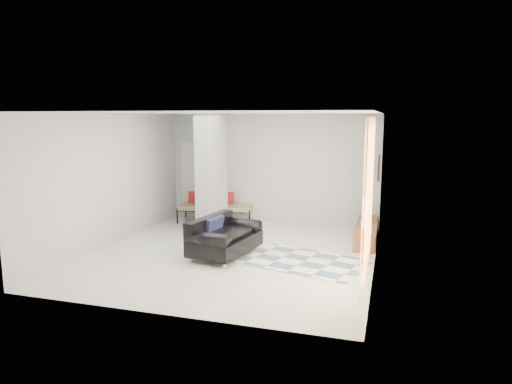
% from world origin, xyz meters
% --- Properties ---
extents(floor, '(6.00, 6.00, 0.00)m').
position_xyz_m(floor, '(0.00, 0.00, 0.00)').
color(floor, silver).
rests_on(floor, ground).
extents(ceiling, '(6.00, 6.00, 0.00)m').
position_xyz_m(ceiling, '(0.00, 0.00, 2.80)').
color(ceiling, white).
rests_on(ceiling, wall_back).
extents(wall_back, '(6.00, 0.00, 6.00)m').
position_xyz_m(wall_back, '(0.00, 3.00, 1.40)').
color(wall_back, silver).
rests_on(wall_back, ground).
extents(wall_front, '(6.00, 0.00, 6.00)m').
position_xyz_m(wall_front, '(0.00, -3.00, 1.40)').
color(wall_front, silver).
rests_on(wall_front, ground).
extents(wall_left, '(0.00, 6.00, 6.00)m').
position_xyz_m(wall_left, '(-2.75, 0.00, 1.40)').
color(wall_left, silver).
rests_on(wall_left, ground).
extents(wall_right, '(0.00, 6.00, 6.00)m').
position_xyz_m(wall_right, '(2.75, 0.00, 1.40)').
color(wall_right, silver).
rests_on(wall_right, ground).
extents(partition_column, '(0.35, 1.20, 2.80)m').
position_xyz_m(partition_column, '(-1.10, 1.60, 1.40)').
color(partition_column, '#9A9FA1').
rests_on(partition_column, floor).
extents(hallway_door, '(0.85, 0.06, 2.04)m').
position_xyz_m(hallway_door, '(-2.10, 2.96, 1.02)').
color(hallway_door, white).
rests_on(hallway_door, floor).
extents(curtain, '(0.00, 2.55, 2.55)m').
position_xyz_m(curtain, '(2.67, -1.15, 1.45)').
color(curtain, '#FF9A43').
rests_on(curtain, wall_right).
extents(wall_art, '(0.04, 0.45, 0.55)m').
position_xyz_m(wall_art, '(2.72, 1.70, 1.65)').
color(wall_art, '#3F2511').
rests_on(wall_art, wall_right).
extents(media_console, '(0.45, 1.89, 0.80)m').
position_xyz_m(media_console, '(2.52, 1.70, 0.20)').
color(media_console, brown).
rests_on(media_console, floor).
extents(loveseat, '(1.17, 1.71, 0.76)m').
position_xyz_m(loveseat, '(-0.18, -0.14, 0.36)').
color(loveseat, silver).
rests_on(loveseat, floor).
extents(daybed, '(2.02, 1.11, 0.77)m').
position_xyz_m(daybed, '(-1.43, 2.62, 0.41)').
color(daybed, black).
rests_on(daybed, floor).
extents(area_rug, '(2.57, 2.04, 0.01)m').
position_xyz_m(area_rug, '(1.47, -0.11, 0.01)').
color(area_rug, beige).
rests_on(area_rug, floor).
extents(cylinder_lamp, '(0.12, 0.12, 0.67)m').
position_xyz_m(cylinder_lamp, '(2.50, 1.15, 0.74)').
color(cylinder_lamp, white).
rests_on(cylinder_lamp, media_console).
extents(bronze_figurine, '(0.13, 0.13, 0.24)m').
position_xyz_m(bronze_figurine, '(2.47, 2.38, 0.52)').
color(bronze_figurine, black).
rests_on(bronze_figurine, media_console).
extents(vase, '(0.19, 0.19, 0.19)m').
position_xyz_m(vase, '(2.47, 1.51, 0.50)').
color(vase, white).
rests_on(vase, media_console).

